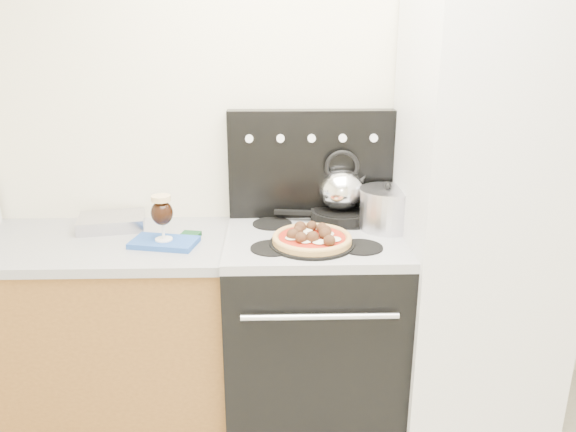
{
  "coord_description": "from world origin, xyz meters",
  "views": [
    {
      "loc": [
        -0.1,
        -1.09,
        1.77
      ],
      "look_at": [
        -0.04,
        1.05,
        1.05
      ],
      "focal_mm": 35.0,
      "sensor_mm": 36.0,
      "label": 1
    }
  ],
  "objects_px": {
    "pizza": "(312,237)",
    "stock_pot": "(387,210)",
    "pizza_pan": "(312,243)",
    "stove_body": "(313,333)",
    "fridge": "(477,229)",
    "beer_glass": "(162,218)",
    "oven_mitt": "(164,242)",
    "skillet": "(340,215)",
    "base_cabinet": "(72,336)",
    "tea_kettle": "(341,186)"
  },
  "relations": [
    {
      "from": "base_cabinet",
      "to": "fridge",
      "type": "xyz_separation_m",
      "value": [
        1.8,
        -0.05,
        0.52
      ]
    },
    {
      "from": "pizza",
      "to": "tea_kettle",
      "type": "height_order",
      "value": "tea_kettle"
    },
    {
      "from": "fridge",
      "to": "pizza",
      "type": "bearing_deg",
      "value": -173.25
    },
    {
      "from": "pizza_pan",
      "to": "stove_body",
      "type": "bearing_deg",
      "value": 81.37
    },
    {
      "from": "fridge",
      "to": "oven_mitt",
      "type": "xyz_separation_m",
      "value": [
        -1.34,
        -0.02,
        -0.04
      ]
    },
    {
      "from": "fridge",
      "to": "oven_mitt",
      "type": "height_order",
      "value": "fridge"
    },
    {
      "from": "beer_glass",
      "to": "skillet",
      "type": "height_order",
      "value": "beer_glass"
    },
    {
      "from": "tea_kettle",
      "to": "beer_glass",
      "type": "bearing_deg",
      "value": -149.51
    },
    {
      "from": "pizza",
      "to": "skillet",
      "type": "relative_size",
      "value": 1.18
    },
    {
      "from": "pizza",
      "to": "base_cabinet",
      "type": "bearing_deg",
      "value": 172.94
    },
    {
      "from": "base_cabinet",
      "to": "oven_mitt",
      "type": "distance_m",
      "value": 0.68
    },
    {
      "from": "stove_body",
      "to": "pizza_pan",
      "type": "xyz_separation_m",
      "value": [
        -0.02,
        -0.11,
        0.49
      ]
    },
    {
      "from": "fridge",
      "to": "stove_body",
      "type": "bearing_deg",
      "value": 177.95
    },
    {
      "from": "base_cabinet",
      "to": "stove_body",
      "type": "relative_size",
      "value": 1.65
    },
    {
      "from": "base_cabinet",
      "to": "skillet",
      "type": "xyz_separation_m",
      "value": [
        1.24,
        0.18,
        0.51
      ]
    },
    {
      "from": "stove_body",
      "to": "pizza",
      "type": "distance_m",
      "value": 0.53
    },
    {
      "from": "oven_mitt",
      "to": "fridge",
      "type": "bearing_deg",
      "value": 0.88
    },
    {
      "from": "pizza_pan",
      "to": "stock_pot",
      "type": "distance_m",
      "value": 0.4
    },
    {
      "from": "oven_mitt",
      "to": "stove_body",
      "type": "bearing_deg",
      "value": 4.09
    },
    {
      "from": "base_cabinet",
      "to": "stove_body",
      "type": "distance_m",
      "value": 1.11
    },
    {
      "from": "beer_glass",
      "to": "oven_mitt",
      "type": "bearing_deg",
      "value": 0.0
    },
    {
      "from": "base_cabinet",
      "to": "skillet",
      "type": "distance_m",
      "value": 1.36
    },
    {
      "from": "base_cabinet",
      "to": "pizza",
      "type": "height_order",
      "value": "pizza"
    },
    {
      "from": "stove_body",
      "to": "beer_glass",
      "type": "distance_m",
      "value": 0.86
    },
    {
      "from": "oven_mitt",
      "to": "beer_glass",
      "type": "distance_m",
      "value": 0.11
    },
    {
      "from": "pizza_pan",
      "to": "pizza",
      "type": "height_order",
      "value": "pizza"
    },
    {
      "from": "fridge",
      "to": "pizza",
      "type": "relative_size",
      "value": 5.83
    },
    {
      "from": "pizza_pan",
      "to": "tea_kettle",
      "type": "xyz_separation_m",
      "value": [
        0.15,
        0.31,
        0.16
      ]
    },
    {
      "from": "stove_body",
      "to": "skillet",
      "type": "relative_size",
      "value": 3.18
    },
    {
      "from": "stove_body",
      "to": "oven_mitt",
      "type": "bearing_deg",
      "value": -175.91
    },
    {
      "from": "stove_body",
      "to": "oven_mitt",
      "type": "relative_size",
      "value": 3.25
    },
    {
      "from": "pizza_pan",
      "to": "tea_kettle",
      "type": "distance_m",
      "value": 0.38
    },
    {
      "from": "beer_glass",
      "to": "pizza",
      "type": "height_order",
      "value": "beer_glass"
    },
    {
      "from": "beer_glass",
      "to": "stock_pot",
      "type": "relative_size",
      "value": 0.83
    },
    {
      "from": "fridge",
      "to": "pizza_pan",
      "type": "bearing_deg",
      "value": -173.25
    },
    {
      "from": "beer_glass",
      "to": "tea_kettle",
      "type": "xyz_separation_m",
      "value": [
        0.77,
        0.25,
        0.06
      ]
    },
    {
      "from": "oven_mitt",
      "to": "stock_pot",
      "type": "bearing_deg",
      "value": 7.51
    },
    {
      "from": "beer_glass",
      "to": "fridge",
      "type": "bearing_deg",
      "value": 0.88
    },
    {
      "from": "oven_mitt",
      "to": "beer_glass",
      "type": "bearing_deg",
      "value": 0.0
    },
    {
      "from": "pizza",
      "to": "beer_glass",
      "type": "bearing_deg",
      "value": 174.07
    },
    {
      "from": "base_cabinet",
      "to": "skillet",
      "type": "height_order",
      "value": "skillet"
    },
    {
      "from": "pizza",
      "to": "stock_pot",
      "type": "relative_size",
      "value": 1.37
    },
    {
      "from": "stove_body",
      "to": "tea_kettle",
      "type": "xyz_separation_m",
      "value": [
        0.14,
        0.2,
        0.65
      ]
    },
    {
      "from": "tea_kettle",
      "to": "pizza_pan",
      "type": "bearing_deg",
      "value": -103.48
    },
    {
      "from": "base_cabinet",
      "to": "stove_body",
      "type": "bearing_deg",
      "value": -1.3
    },
    {
      "from": "base_cabinet",
      "to": "oven_mitt",
      "type": "height_order",
      "value": "oven_mitt"
    },
    {
      "from": "fridge",
      "to": "oven_mitt",
      "type": "relative_size",
      "value": 7.01
    },
    {
      "from": "pizza_pan",
      "to": "skillet",
      "type": "distance_m",
      "value": 0.35
    },
    {
      "from": "stove_body",
      "to": "stock_pot",
      "type": "bearing_deg",
      "value": 14.0
    },
    {
      "from": "base_cabinet",
      "to": "tea_kettle",
      "type": "distance_m",
      "value": 1.42
    }
  ]
}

